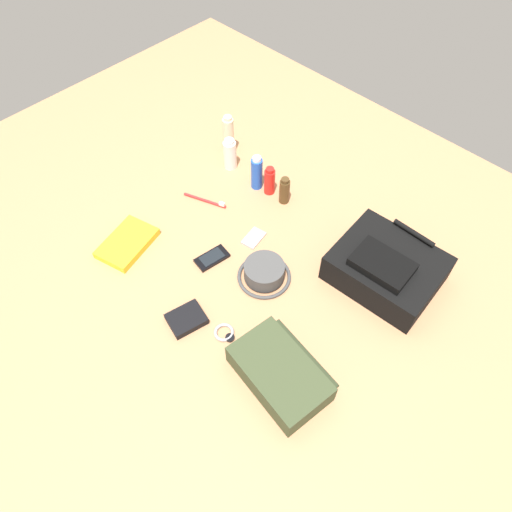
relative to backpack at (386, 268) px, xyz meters
name	(u,v)px	position (x,y,z in m)	size (l,w,h in m)	color
ground_plane	(256,265)	(-0.34, -0.25, -0.07)	(2.64, 2.02, 0.02)	#B97D54
backpack	(386,268)	(0.00, 0.00, 0.00)	(0.35, 0.30, 0.14)	black
toiletry_pouch	(280,373)	(-0.01, -0.49, -0.02)	(0.30, 0.24, 0.08)	#384228
bucket_hat	(264,273)	(-0.28, -0.27, -0.03)	(0.18, 0.18, 0.06)	#434343
lotion_bottle	(229,135)	(-0.81, 0.08, 0.02)	(0.04, 0.04, 0.17)	beige
toothpaste_tube	(230,154)	(-0.74, 0.02, 0.00)	(0.05, 0.05, 0.13)	white
deodorant_spray	(257,173)	(-0.59, 0.02, 0.01)	(0.04, 0.04, 0.14)	blue
sunscreen_spray	(270,181)	(-0.54, 0.03, 0.00)	(0.04, 0.04, 0.12)	red
cologne_bottle	(284,191)	(-0.47, 0.03, -0.01)	(0.04, 0.04, 0.11)	#473319
paperback_novel	(127,243)	(-0.71, -0.50, -0.05)	(0.18, 0.23, 0.03)	yellow
cell_phone	(212,258)	(-0.46, -0.34, -0.05)	(0.08, 0.12, 0.01)	black
media_player	(254,238)	(-0.42, -0.18, -0.05)	(0.07, 0.09, 0.01)	#B7B7BC
wristwatch	(225,333)	(-0.23, -0.50, -0.05)	(0.07, 0.06, 0.01)	#99999E
toothbrush	(207,201)	(-0.67, -0.17, -0.05)	(0.16, 0.07, 0.02)	red
wallet	(186,318)	(-0.35, -0.55, -0.05)	(0.09, 0.11, 0.02)	black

